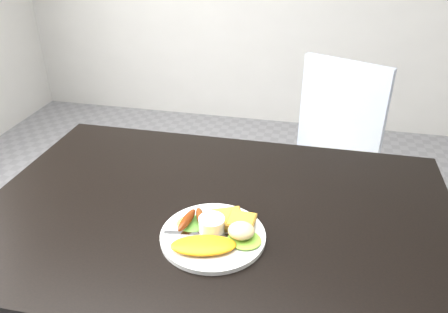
{
  "coord_description": "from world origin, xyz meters",
  "views": [
    {
      "loc": [
        0.21,
        -0.88,
        1.41
      ],
      "look_at": [
        0.02,
        0.01,
        0.9
      ],
      "focal_mm": 35.0,
      "sensor_mm": 36.0,
      "label": 1
    }
  ],
  "objects_px": {
    "person": "(311,108)",
    "dining_table": "(216,215)",
    "dining_chair": "(335,176)",
    "plate": "(213,236)"
  },
  "relations": [
    {
      "from": "dining_chair",
      "to": "plate",
      "type": "bearing_deg",
      "value": -86.28
    },
    {
      "from": "dining_table",
      "to": "person",
      "type": "height_order",
      "value": "person"
    },
    {
      "from": "dining_table",
      "to": "dining_chair",
      "type": "bearing_deg",
      "value": 65.2
    },
    {
      "from": "dining_table",
      "to": "dining_chair",
      "type": "xyz_separation_m",
      "value": [
        0.34,
        0.73,
        -0.28
      ]
    },
    {
      "from": "dining_chair",
      "to": "plate",
      "type": "xyz_separation_m",
      "value": [
        -0.32,
        -0.84,
        0.31
      ]
    },
    {
      "from": "person",
      "to": "dining_table",
      "type": "bearing_deg",
      "value": 86.54
    },
    {
      "from": "person",
      "to": "dining_chair",
      "type": "bearing_deg",
      "value": 162.05
    },
    {
      "from": "dining_chair",
      "to": "plate",
      "type": "distance_m",
      "value": 0.95
    },
    {
      "from": "dining_table",
      "to": "dining_chair",
      "type": "relative_size",
      "value": 3.22
    },
    {
      "from": "dining_table",
      "to": "person",
      "type": "distance_m",
      "value": 0.83
    }
  ]
}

